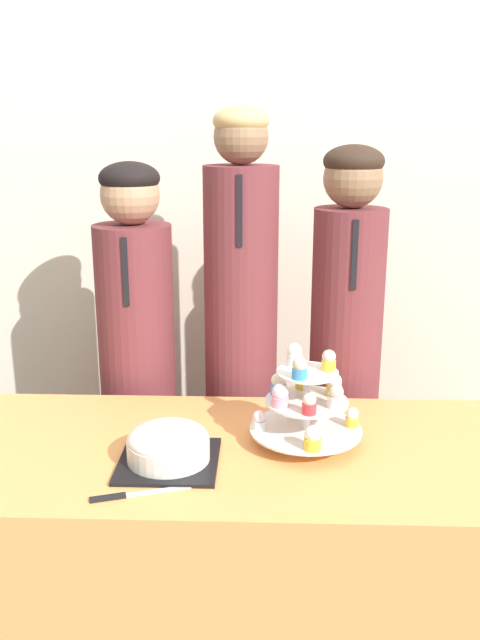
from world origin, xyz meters
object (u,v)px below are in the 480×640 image
Objects in this scene: round_cake at (168,445)px; student_2 at (344,369)px; cake_knife at (130,495)px; student_0 at (138,377)px; student_1 at (241,356)px; cupcake_stand at (306,401)px.

round_cake is 0.17× the size of student_2.
round_cake is 0.19m from cake_knife.
student_2 is at bearing 50.93° from round_cake.
student_2 is at bearing -0.00° from student_0.
round_cake is 0.18× the size of student_0.
student_0 is 0.37m from student_1.
round_cake reaches higher than cake_knife.
student_0 is 0.96× the size of student_2.
student_1 reaches higher than round_cake.
round_cake is 0.94× the size of cake_knife.
student_1 is at bearing 75.72° from round_cake.
student_1 is at bearing 0.00° from student_0.
cupcake_stand is at bearing 19.05° from round_cake.
round_cake is at bearing -129.07° from student_2.
student_0 is (-0.13, 0.81, -0.01)m from cake_knife.
student_1 reaches higher than student_0.
cupcake_stand reaches higher than round_cake.
round_cake is 0.83m from student_2.
student_0 is at bearing -180.00° from student_1.
round_cake is 0.66m from student_1.
student_2 reaches higher than cake_knife.
student_2 is at bearing 72.42° from cupcake_stand.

